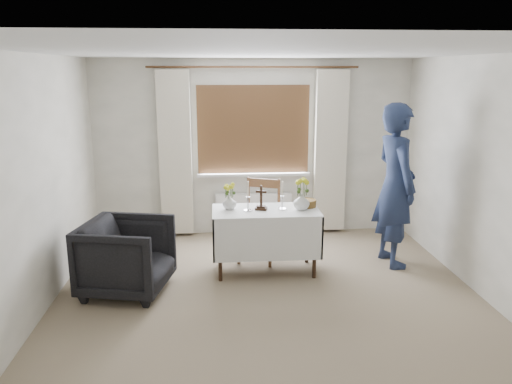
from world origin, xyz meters
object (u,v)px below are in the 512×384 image
altar_table (266,241)px  wooden_chair (259,221)px  flower_vase_left (229,202)px  wooden_cross (261,198)px  armchair (127,257)px  person (395,185)px  flower_vase_right (301,201)px

altar_table → wooden_chair: wooden_chair is taller
flower_vase_left → wooden_cross: bearing=-7.7°
wooden_cross → flower_vase_left: wooden_cross is taller
armchair → person: bearing=-67.2°
flower_vase_left → flower_vase_right: flower_vase_right is taller
armchair → wooden_cross: bearing=-60.9°
flower_vase_right → altar_table: bearing=176.6°
wooden_chair → armchair: 1.70m
altar_table → person: bearing=5.3°
wooden_cross → flower_vase_right: 0.47m
armchair → flower_vase_right: 2.05m
altar_table → wooden_cross: wooden_cross is taller
flower_vase_left → wooden_chair: bearing=40.8°
person → wooden_chair: bearing=74.8°
altar_table → person: size_ratio=0.63×
altar_table → wooden_cross: 0.53m
armchair → wooden_cross: wooden_cross is taller
flower_vase_left → flower_vase_right: 0.84m
armchair → person: person is taller
armchair → person: (3.12, 0.59, 0.59)m
wooden_chair → person: person is taller
armchair → wooden_cross: size_ratio=3.08×
wooden_chair → flower_vase_right: size_ratio=5.16×
altar_table → armchair: 1.60m
wooden_chair → wooden_cross: size_ratio=3.56×
altar_table → flower_vase_right: bearing=-3.4°
altar_table → wooden_chair: bearing=97.1°
armchair → flower_vase_right: (1.95, 0.42, 0.46)m
flower_vase_left → flower_vase_right: (0.83, -0.08, 0.01)m
armchair → flower_vase_left: bearing=-53.7°
wooden_cross → altar_table: bearing=5.5°
altar_table → flower_vase_left: bearing=171.9°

